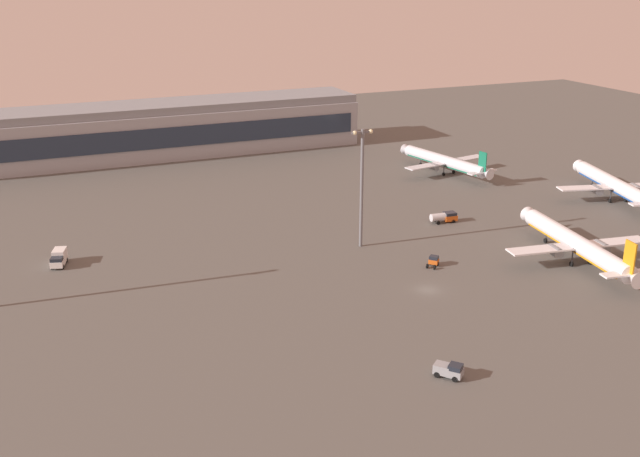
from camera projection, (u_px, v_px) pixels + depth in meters
ground_plane at (428, 290)px, 135.07m from camera, size 416.00×416.00×0.00m
terminal_building at (156, 130)px, 230.09m from camera, size 129.31×22.40×16.40m
airplane_mid_apron at (577, 244)px, 146.70m from camera, size 30.30×38.79×9.96m
airplane_taxiway_distant at (616, 186)px, 186.19m from camera, size 30.43×38.78×10.10m
airplane_terminal_side at (445, 162)px, 210.80m from camera, size 27.97×35.76×9.21m
fuel_truck at (444, 217)px, 170.53m from camera, size 6.45×2.84×2.35m
catering_truck at (59, 258)px, 145.80m from camera, size 3.88×6.09×3.05m
pushback_tug at (434, 261)px, 145.65m from camera, size 3.48×3.40×2.05m
baggage_tractor at (449, 370)px, 105.83m from camera, size 4.16×4.43×2.25m
apron_light_central at (362, 181)px, 151.61m from camera, size 4.80×0.90×25.14m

